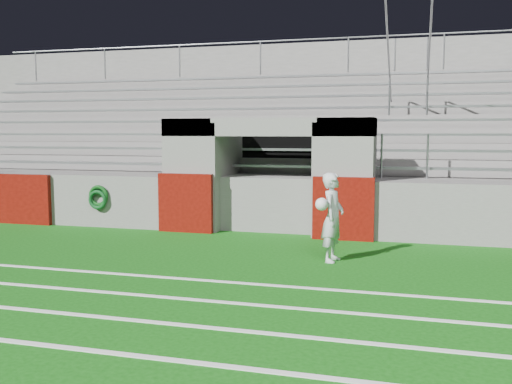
% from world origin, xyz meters
% --- Properties ---
extents(ground, '(90.00, 90.00, 0.00)m').
position_xyz_m(ground, '(0.00, 0.00, 0.00)').
color(ground, '#0E500D').
rests_on(ground, ground).
extents(stadium_structure, '(26.00, 8.48, 5.42)m').
position_xyz_m(stadium_structure, '(0.00, 7.97, 1.49)').
color(stadium_structure, slate).
rests_on(stadium_structure, ground).
extents(goalkeeper_with_ball, '(0.50, 0.67, 1.58)m').
position_xyz_m(goalkeeper_with_ball, '(1.87, 0.87, 0.80)').
color(goalkeeper_with_ball, silver).
rests_on(goalkeeper_with_ball, ground).
extents(hose_coil, '(0.52, 0.14, 0.59)m').
position_xyz_m(hose_coil, '(-4.05, 2.93, 0.73)').
color(hose_coil, '#0D4413').
rests_on(hose_coil, ground).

